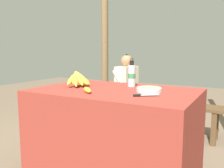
# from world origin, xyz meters

# --- Properties ---
(market_counter) EXTENTS (1.41, 0.93, 0.78)m
(market_counter) POSITION_xyz_m (0.00, 0.00, 0.39)
(market_counter) COLOR maroon
(market_counter) RESTS_ON ground_plane
(banana_bunch_ripe) EXTENTS (0.20, 0.30, 0.16)m
(banana_bunch_ripe) POSITION_xyz_m (-0.39, -0.01, 0.86)
(banana_bunch_ripe) COLOR #4C381E
(banana_bunch_ripe) RESTS_ON market_counter
(serving_bowl) EXTENTS (0.21, 0.21, 0.04)m
(serving_bowl) POSITION_xyz_m (0.31, 0.03, 0.81)
(serving_bowl) COLOR silver
(serving_bowl) RESTS_ON market_counter
(water_bottle) EXTENTS (0.07, 0.07, 0.28)m
(water_bottle) POSITION_xyz_m (0.05, 0.24, 0.89)
(water_bottle) COLOR silver
(water_bottle) RESTS_ON market_counter
(loose_banana_front) EXTENTS (0.16, 0.15, 0.04)m
(loose_banana_front) POSITION_xyz_m (-0.13, -0.25, 0.80)
(loose_banana_front) COLOR gold
(loose_banana_front) RESTS_ON market_counter
(knife) EXTENTS (0.17, 0.14, 0.02)m
(knife) POSITION_xyz_m (0.33, -0.18, 0.79)
(knife) COLOR #BCBCC1
(knife) RESTS_ON market_counter
(wooden_bench) EXTENTS (1.80, 0.32, 0.44)m
(wooden_bench) POSITION_xyz_m (-0.08, 1.25, 0.37)
(wooden_bench) COLOR brown
(wooden_bench) RESTS_ON ground_plane
(seated_vendor) EXTENTS (0.43, 0.41, 1.08)m
(seated_vendor) POSITION_xyz_m (-0.52, 1.22, 0.62)
(seated_vendor) COLOR #232328
(seated_vendor) RESTS_ON ground_plane
(banana_bunch_green) EXTENTS (0.18, 0.28, 0.14)m
(banana_bunch_green) POSITION_xyz_m (0.45, 1.25, 0.51)
(banana_bunch_green) COLOR #4C381E
(banana_bunch_green) RESTS_ON wooden_bench
(support_post_near) EXTENTS (0.11, 0.11, 2.54)m
(support_post_near) POSITION_xyz_m (-1.06, 1.60, 1.27)
(support_post_near) COLOR brown
(support_post_near) RESTS_ON ground_plane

